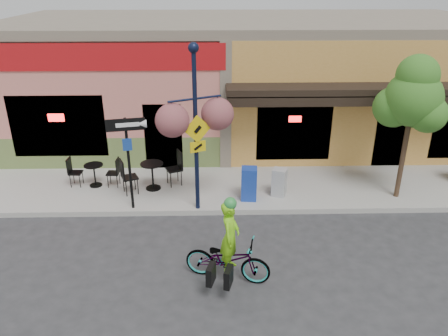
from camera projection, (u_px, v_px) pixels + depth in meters
name	position (u px, v px, depth m)	size (l,w,h in m)	color
ground	(267.00, 224.00, 11.43)	(90.00, 90.00, 0.00)	#2D2D30
sidewalk	(260.00, 187.00, 13.23)	(24.00, 3.00, 0.15)	#9E9B93
curb	(265.00, 211.00, 11.90)	(24.00, 0.12, 0.15)	#A8A59E
building	(248.00, 77.00, 17.37)	(18.20, 8.20, 4.50)	#D17467
bicycle	(228.00, 259.00, 9.21)	(0.64, 1.84, 0.97)	maroon
cyclist_rider	(230.00, 247.00, 9.08)	(0.58, 0.38, 1.59)	#7CD816
lamp_post	(196.00, 131.00, 11.03)	(1.41, 0.56, 4.41)	black
one_way_sign	(129.00, 165.00, 11.42)	(0.98, 0.21, 2.56)	black
cafe_set_left	(94.00, 172.00, 12.99)	(1.49, 0.75, 0.90)	black
cafe_set_right	(152.00, 172.00, 12.78)	(1.78, 0.89, 1.07)	black
newspaper_box_blue	(249.00, 184.00, 12.20)	(0.43, 0.38, 0.96)	#1A399E
newspaper_box_grey	(279.00, 182.00, 12.44)	(0.38, 0.35, 0.82)	#A7A7A7
street_tree	(408.00, 129.00, 11.74)	(1.59, 1.59, 4.06)	#3D7A26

